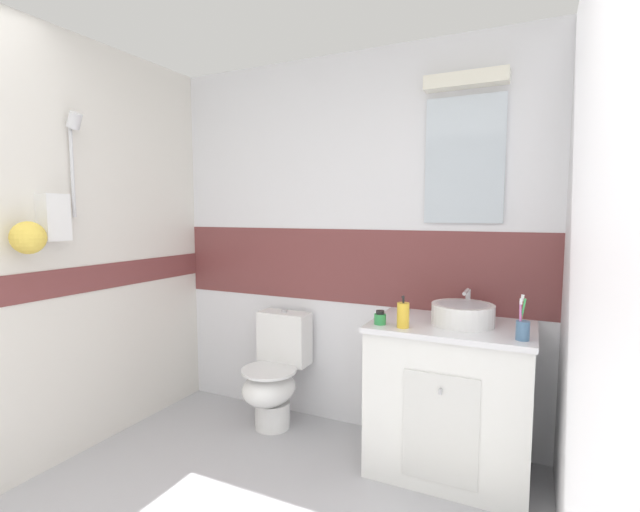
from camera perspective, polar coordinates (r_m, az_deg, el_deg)
The scene contains 9 objects.
wall_back_tiled at distance 3.07m, azimuth 3.78°, elevation 1.74°, with size 3.20×0.20×2.50m.
wall_left_shower_alcove at distance 2.97m, azimuth -31.70°, elevation 0.64°, with size 0.29×3.48×2.50m.
wall_right_plain at distance 1.63m, azimuth 32.45°, elevation -2.79°, with size 0.10×3.48×2.50m, color white.
vanity_cabinet at distance 2.75m, azimuth 16.15°, elevation -16.86°, with size 0.86×0.60×0.85m.
sink_basin at distance 2.60m, azimuth 17.65°, elevation -6.97°, with size 0.34×0.38×0.18m.
toilet at distance 3.19m, azimuth -5.72°, elevation -14.65°, with size 0.37×0.50×0.78m.
toothbrush_cup at distance 2.39m, azimuth 24.29°, elevation -8.26°, with size 0.06×0.06×0.22m.
soap_dispenser at distance 2.45m, azimuth 10.49°, elevation -7.37°, with size 0.07×0.07×0.17m.
hair_gel_jar at distance 2.51m, azimuth 7.62°, elevation -7.81°, with size 0.07×0.07×0.08m.
Camera 1 is at (1.15, -0.40, 1.46)m, focal length 25.24 mm.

